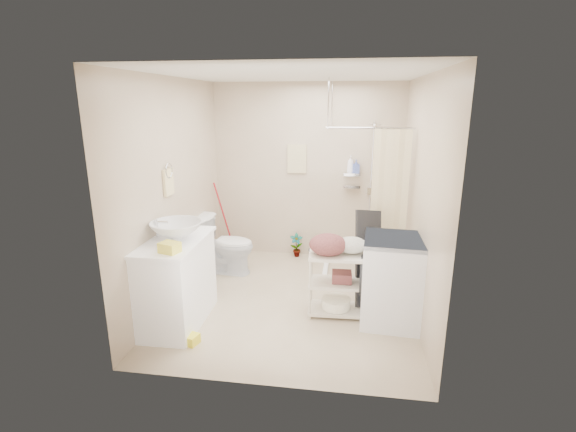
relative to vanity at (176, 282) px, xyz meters
name	(u,v)px	position (x,y,z in m)	size (l,w,h in m)	color
floor	(292,300)	(1.16, 0.69, -0.47)	(3.20, 3.20, 0.00)	#C3B192
ceiling	(293,74)	(1.16, 0.69, 2.13)	(2.80, 3.20, 0.04)	silver
wall_back	(307,172)	(1.16, 2.29, 0.83)	(2.80, 0.04, 2.60)	#C5B198
wall_front	(264,240)	(1.16, -0.91, 0.83)	(2.80, 0.04, 2.60)	#C5B198
wall_left	(175,191)	(-0.24, 0.69, 0.83)	(0.04, 3.20, 2.60)	#C5B198
wall_right	(420,199)	(2.56, 0.69, 0.83)	(0.04, 3.20, 2.60)	#C5B198
vanity	(176,282)	(0.00, 0.00, 0.00)	(0.60, 1.07, 0.94)	white
sink	(176,230)	(0.03, 0.04, 0.56)	(0.54, 0.54, 0.19)	silver
counter_basket	(170,247)	(0.13, -0.36, 0.52)	(0.18, 0.14, 0.10)	#ECE246
floor_basket	(189,337)	(0.28, -0.40, -0.40)	(0.25, 0.20, 0.14)	yellow
toilet	(225,244)	(0.12, 1.42, -0.06)	(0.45, 0.79, 0.81)	silver
mop	(223,218)	(-0.13, 2.13, 0.10)	(0.11, 0.11, 1.14)	#AD161F
potted_plant_a	(296,245)	(1.02, 2.15, -0.29)	(0.19, 0.13, 0.37)	brown
potted_plant_b	(314,249)	(1.29, 2.14, -0.32)	(0.16, 0.13, 0.30)	brown
hanging_towel	(297,159)	(1.01, 2.27, 1.03)	(0.28, 0.03, 0.42)	beige
towel_ring	(168,180)	(-0.22, 0.49, 1.00)	(0.04, 0.22, 0.34)	#F3DE9A
tp_holder	(183,237)	(-0.20, 0.74, 0.25)	(0.08, 0.12, 0.14)	white
shower	(365,199)	(2.01, 1.74, 0.58)	(1.10, 1.10, 2.10)	white
shampoo_bottle_a	(350,164)	(1.80, 2.22, 0.97)	(0.09, 0.09, 0.24)	white
shampoo_bottle_b	(356,166)	(1.88, 2.20, 0.95)	(0.09, 0.09, 0.19)	#495BAB
washing_machine	(393,280)	(2.30, 0.37, 0.00)	(0.65, 0.67, 0.95)	silver
laundry_rack	(337,278)	(1.69, 0.43, -0.04)	(0.62, 0.36, 0.86)	beige
ironing_board	(368,258)	(2.04, 0.72, 0.11)	(0.33, 0.10, 1.16)	black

